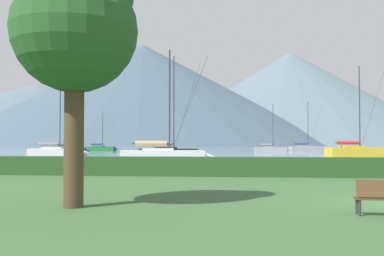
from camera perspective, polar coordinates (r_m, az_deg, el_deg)
The scene contains 14 objects.
harbor_water at distance 152.18m, azimuth 8.34°, elevation -2.56°, with size 320.00×246.00×0.00m, color slate.
hedge_line at distance 26.63m, azimuth 17.67°, elevation -4.71°, with size 80.00×1.20×1.10m, color #284C23.
sailboat_slip_0 at distance 91.14m, azimuth 9.88°, elevation -2.65°, with size 7.29×2.75×9.43m.
sailboat_slip_1 at distance 81.12m, azimuth -15.47°, elevation -2.70°, with size 7.58×3.15×9.74m.
sailboat_slip_2 at distance 104.51m, azimuth -11.41°, elevation -2.52°, with size 7.77×2.49×8.65m.
sailboat_slip_4 at distance 41.92m, azimuth -3.57°, elevation -3.48°, with size 8.98×4.09×10.56m.
sailboat_slip_5 at distance 66.49m, azimuth 19.93°, elevation -2.74°, with size 9.28×4.43×12.55m.
sailboat_slip_6 at distance 58.51m, azimuth -2.80°, elevation -3.02°, with size 8.53×2.67×13.11m.
sailboat_slip_8 at distance 103.45m, azimuth 14.13°, elevation -2.48°, with size 8.29×4.00×10.97m.
sailboat_slip_12 at distance 65.45m, azimuth -16.70°, elevation -2.85°, with size 8.35×3.81×11.01m.
park_tree at distance 14.36m, azimuth -14.03°, elevation 12.55°, with size 3.78×3.78×7.67m.
distant_hill_west_ridge at distance 399.61m, azimuth 12.24°, elevation 3.65°, with size 262.01×262.01×79.85m, color slate.
distant_hill_central_peak at distance 429.51m, azimuth -18.95°, elevation 1.63°, with size 332.56×332.56×54.54m, color slate.
distant_hill_east_ridge at distance 338.95m, azimuth -6.15°, elevation 4.16°, with size 273.67×273.67×74.67m, color #425666.
Camera 1 is at (-5.19, -15.08, 1.92)m, focal length 42.47 mm.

